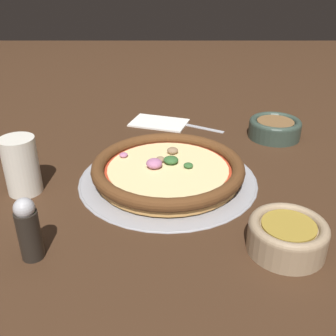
# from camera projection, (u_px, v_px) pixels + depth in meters

# --- Properties ---
(ground_plane) EXTENTS (3.00, 3.00, 0.00)m
(ground_plane) POSITION_uv_depth(u_px,v_px,m) (168.00, 180.00, 0.76)
(ground_plane) COLOR #3D2616
(pizza_tray) EXTENTS (0.35, 0.35, 0.01)m
(pizza_tray) POSITION_uv_depth(u_px,v_px,m) (168.00, 178.00, 0.76)
(pizza_tray) COLOR #9E9EA3
(pizza_tray) RESTS_ON ground_plane
(pizza) EXTENTS (0.29, 0.29, 0.04)m
(pizza) POSITION_uv_depth(u_px,v_px,m) (168.00, 169.00, 0.75)
(pizza) COLOR tan
(pizza) RESTS_ON pizza_tray
(bowl_near) EXTENTS (0.11, 0.11, 0.05)m
(bowl_near) POSITION_uv_depth(u_px,v_px,m) (287.00, 235.00, 0.57)
(bowl_near) COLOR #9E8466
(bowl_near) RESTS_ON ground_plane
(bowl_far) EXTENTS (0.12, 0.12, 0.05)m
(bowl_far) POSITION_uv_depth(u_px,v_px,m) (275.00, 128.00, 0.94)
(bowl_far) COLOR #334238
(bowl_far) RESTS_ON ground_plane
(drinking_cup) EXTENTS (0.06, 0.06, 0.11)m
(drinking_cup) POSITION_uv_depth(u_px,v_px,m) (21.00, 165.00, 0.70)
(drinking_cup) COLOR silver
(drinking_cup) RESTS_ON ground_plane
(napkin) EXTENTS (0.16, 0.13, 0.01)m
(napkin) POSITION_uv_depth(u_px,v_px,m) (159.00, 122.00, 1.03)
(napkin) COLOR white
(napkin) RESTS_ON ground_plane
(fork) EXTENTS (0.17, 0.11, 0.00)m
(fork) POSITION_uv_depth(u_px,v_px,m) (186.00, 124.00, 1.02)
(fork) COLOR #B7B7BC
(fork) RESTS_ON ground_plane
(pepper_shaker) EXTENTS (0.03, 0.03, 0.10)m
(pepper_shaker) POSITION_uv_depth(u_px,v_px,m) (28.00, 229.00, 0.54)
(pepper_shaker) COLOR black
(pepper_shaker) RESTS_ON ground_plane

